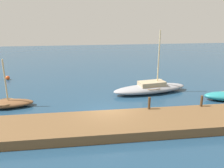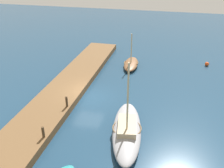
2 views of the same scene
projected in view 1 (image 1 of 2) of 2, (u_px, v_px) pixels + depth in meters
ground_plane at (108, 115)px, 17.24m from camera, size 84.00×84.00×0.00m
dock_platform at (112, 125)px, 14.95m from camera, size 27.48×3.58×0.61m
rowboat_brown at (6, 103)px, 18.54m from camera, size 4.44×1.84×3.93m
sailboat_grey at (150, 88)px, 21.96m from camera, size 7.57×3.19×5.90m
mooring_post_west at (149, 103)px, 16.57m from camera, size 0.18×0.18×0.90m
mooring_post_mid_west at (202, 101)px, 17.10m from camera, size 0.18×0.18×0.82m
marker_buoy at (8, 78)px, 26.41m from camera, size 0.47×0.47×0.47m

